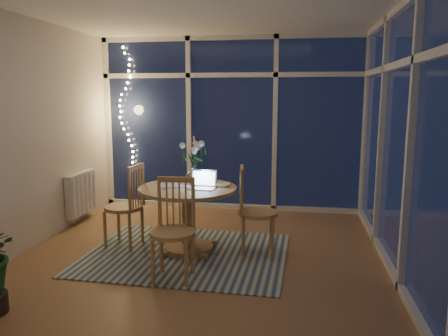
{
  "coord_description": "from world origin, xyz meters",
  "views": [
    {
      "loc": [
        0.97,
        -4.57,
        1.74
      ],
      "look_at": [
        0.17,
        0.25,
        0.92
      ],
      "focal_mm": 35.0,
      "sensor_mm": 36.0,
      "label": 1
    }
  ],
  "objects_px": {
    "chair_left": "(123,205)",
    "chair_front": "(173,230)",
    "dining_table": "(188,220)",
    "chair_right": "(258,211)",
    "flower_vase": "(194,173)",
    "laptop": "(201,179)"
  },
  "relations": [
    {
      "from": "chair_left",
      "to": "chair_front",
      "type": "xyz_separation_m",
      "value": [
        0.82,
        -0.81,
        -0.0
      ]
    },
    {
      "from": "dining_table",
      "to": "chair_right",
      "type": "height_order",
      "value": "chair_right"
    },
    {
      "from": "chair_front",
      "to": "flower_vase",
      "type": "bearing_deg",
      "value": 88.75
    },
    {
      "from": "chair_right",
      "to": "dining_table",
      "type": "bearing_deg",
      "value": 86.07
    },
    {
      "from": "chair_front",
      "to": "laptop",
      "type": "bearing_deg",
      "value": 77.21
    },
    {
      "from": "chair_front",
      "to": "chair_left",
      "type": "bearing_deg",
      "value": 132.06
    },
    {
      "from": "chair_front",
      "to": "flower_vase",
      "type": "distance_m",
      "value": 1.11
    },
    {
      "from": "chair_left",
      "to": "chair_right",
      "type": "relative_size",
      "value": 0.99
    },
    {
      "from": "dining_table",
      "to": "chair_right",
      "type": "distance_m",
      "value": 0.78
    },
    {
      "from": "dining_table",
      "to": "chair_front",
      "type": "distance_m",
      "value": 0.78
    },
    {
      "from": "flower_vase",
      "to": "laptop",
      "type": "bearing_deg",
      "value": -65.06
    },
    {
      "from": "dining_table",
      "to": "laptop",
      "type": "height_order",
      "value": "laptop"
    },
    {
      "from": "flower_vase",
      "to": "chair_front",
      "type": "bearing_deg",
      "value": -87.98
    },
    {
      "from": "chair_left",
      "to": "laptop",
      "type": "xyz_separation_m",
      "value": [
        0.94,
        -0.1,
        0.35
      ]
    },
    {
      "from": "chair_left",
      "to": "chair_front",
      "type": "relative_size",
      "value": 1.0
    },
    {
      "from": "chair_left",
      "to": "laptop",
      "type": "height_order",
      "value": "chair_left"
    },
    {
      "from": "dining_table",
      "to": "chair_left",
      "type": "xyz_separation_m",
      "value": [
        -0.77,
        0.04,
        0.12
      ]
    },
    {
      "from": "laptop",
      "to": "flower_vase",
      "type": "xyz_separation_m",
      "value": [
        -0.16,
        0.34,
        0.0
      ]
    },
    {
      "from": "chair_front",
      "to": "flower_vase",
      "type": "relative_size",
      "value": 4.67
    },
    {
      "from": "laptop",
      "to": "flower_vase",
      "type": "bearing_deg",
      "value": 118.07
    },
    {
      "from": "dining_table",
      "to": "chair_right",
      "type": "bearing_deg",
      "value": 2.68
    },
    {
      "from": "chair_right",
      "to": "chair_left",
      "type": "bearing_deg",
      "value": 83.35
    }
  ]
}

